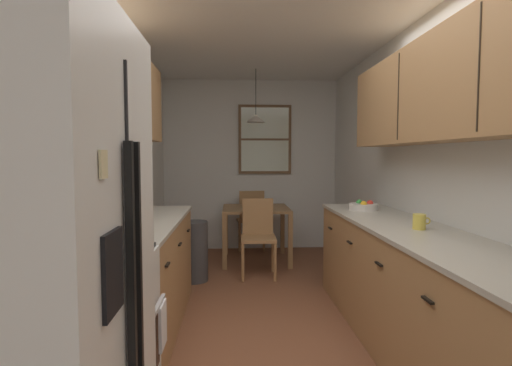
% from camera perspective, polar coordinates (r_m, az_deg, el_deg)
% --- Properties ---
extents(ground_plane, '(12.00, 12.00, 0.00)m').
position_cam_1_polar(ground_plane, '(3.65, 1.08, -18.73)').
color(ground_plane, brown).
extents(wall_left, '(0.10, 9.00, 2.55)m').
position_cam_1_polar(wall_left, '(3.54, -21.26, 1.53)').
color(wall_left, silver).
rests_on(wall_left, ground).
extents(wall_right, '(0.10, 9.00, 2.55)m').
position_cam_1_polar(wall_right, '(3.73, 22.27, 1.61)').
color(wall_right, silver).
rests_on(wall_right, ground).
extents(wall_back, '(4.40, 0.10, 2.55)m').
position_cam_1_polar(wall_back, '(6.02, -0.83, 2.62)').
color(wall_back, silver).
rests_on(wall_back, ground).
extents(ceiling_slab, '(4.40, 9.00, 0.08)m').
position_cam_1_polar(ceiling_slab, '(3.58, 1.14, 23.24)').
color(ceiling_slab, white).
extents(refrigerator, '(0.75, 0.77, 1.83)m').
position_cam_1_polar(refrigerator, '(1.46, -32.21, -16.17)').
color(refrigerator, white).
rests_on(refrigerator, ground).
extents(stove_range, '(0.66, 0.63, 1.10)m').
position_cam_1_polar(stove_range, '(2.26, -23.61, -20.81)').
color(stove_range, white).
rests_on(stove_range, ground).
extents(microwave_over_range, '(0.39, 0.61, 0.30)m').
position_cam_1_polar(microwave_over_range, '(2.12, -27.43, 11.01)').
color(microwave_over_range, silver).
extents(counter_left, '(0.64, 1.82, 0.90)m').
position_cam_1_polar(counter_left, '(3.37, -16.27, -12.71)').
color(counter_left, '#A87A4C').
rests_on(counter_left, ground).
extents(upper_cabinets_left, '(0.33, 1.90, 0.69)m').
position_cam_1_polar(upper_cabinets_left, '(3.26, -19.41, 12.33)').
color(upper_cabinets_left, '#A87A4C').
extents(counter_right, '(0.64, 3.27, 0.90)m').
position_cam_1_polar(counter_right, '(2.94, 23.14, -15.33)').
color(counter_right, '#A87A4C').
rests_on(counter_right, ground).
extents(upper_cabinets_right, '(0.33, 2.95, 0.70)m').
position_cam_1_polar(upper_cabinets_right, '(2.84, 26.94, 12.50)').
color(upper_cabinets_right, '#A87A4C').
extents(dining_table, '(0.88, 0.85, 0.72)m').
position_cam_1_polar(dining_table, '(5.29, -0.03, -4.77)').
color(dining_table, olive).
rests_on(dining_table, ground).
extents(dining_chair_near, '(0.41, 0.41, 0.90)m').
position_cam_1_polar(dining_chair_near, '(4.69, 0.31, -7.26)').
color(dining_chair_near, '#A87A4C').
rests_on(dining_chair_near, ground).
extents(dining_chair_far, '(0.44, 0.44, 0.90)m').
position_cam_1_polar(dining_chair_far, '(5.93, -0.77, -4.92)').
color(dining_chair_far, '#A87A4C').
rests_on(dining_chair_far, ground).
extents(pendant_light, '(0.25, 0.25, 0.70)m').
position_cam_1_polar(pendant_light, '(5.25, -0.03, 9.34)').
color(pendant_light, black).
extents(back_window, '(0.79, 0.05, 1.03)m').
position_cam_1_polar(back_window, '(5.96, 1.29, 6.31)').
color(back_window, brown).
extents(trash_bin, '(0.30, 0.30, 0.68)m').
position_cam_1_polar(trash_bin, '(4.55, -8.89, -9.72)').
color(trash_bin, '#3F3F42').
rests_on(trash_bin, ground).
extents(storage_canister, '(0.12, 0.12, 0.18)m').
position_cam_1_polar(storage_canister, '(2.62, -19.79, -5.46)').
color(storage_canister, '#D84C19').
rests_on(storage_canister, counter_left).
extents(dish_towel, '(0.02, 0.16, 0.24)m').
position_cam_1_polar(dish_towel, '(2.30, -13.34, -19.37)').
color(dish_towel, white).
extents(mug_by_coffeemaker, '(0.12, 0.09, 0.11)m').
position_cam_1_polar(mug_by_coffeemaker, '(2.95, 22.57, -5.19)').
color(mug_by_coffeemaker, '#E5CC4C').
rests_on(mug_by_coffeemaker, counter_right).
extents(fruit_bowl, '(0.27, 0.27, 0.09)m').
position_cam_1_polar(fruit_bowl, '(3.85, 15.28, -3.25)').
color(fruit_bowl, silver).
rests_on(fruit_bowl, counter_right).
extents(table_serving_bowl, '(0.19, 0.19, 0.06)m').
position_cam_1_polar(table_serving_bowl, '(5.35, 0.12, -3.13)').
color(table_serving_bowl, '#E0D14C').
rests_on(table_serving_bowl, dining_table).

